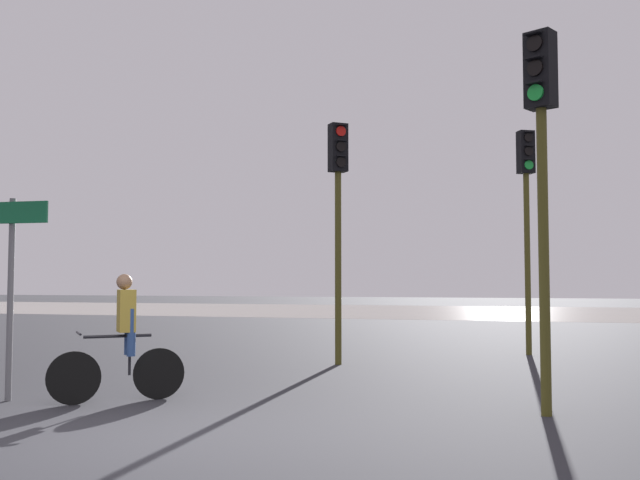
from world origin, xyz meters
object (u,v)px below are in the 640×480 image
traffic_light_far_right (527,199)px  traffic_light_center (338,196)px  traffic_light_near_right (542,147)px  direction_sign_post (10,268)px  cyclist (123,337)px

traffic_light_far_right → traffic_light_center: 4.36m
traffic_light_near_right → traffic_light_center: size_ratio=1.00×
traffic_light_center → traffic_light_far_right: bearing=-179.5°
direction_sign_post → traffic_light_center: bearing=-124.0°
traffic_light_far_right → cyclist: 9.26m
traffic_light_far_right → traffic_light_center: size_ratio=1.05×
direction_sign_post → cyclist: (1.43, 0.36, -0.88)m
cyclist → traffic_light_near_right: bearing=-124.4°
traffic_light_near_right → direction_sign_post: bearing=35.2°
direction_sign_post → cyclist: direction_sign_post is taller
traffic_light_far_right → traffic_light_near_right: bearing=63.6°
traffic_light_far_right → direction_sign_post: 10.21m
direction_sign_post → cyclist: size_ratio=1.60×
traffic_light_far_right → cyclist: bearing=28.3°
traffic_light_near_right → traffic_light_far_right: bearing=-61.0°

